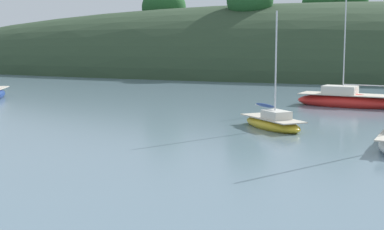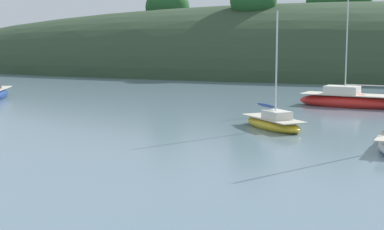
% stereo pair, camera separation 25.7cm
% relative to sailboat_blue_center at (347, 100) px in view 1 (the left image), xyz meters
% --- Properties ---
extents(far_shoreline_hill, '(150.00, 36.00, 23.30)m').
position_rel_sailboat_blue_center_xyz_m(far_shoreline_hill, '(-6.23, 38.33, -0.36)').
color(far_shoreline_hill, '#2D422B').
rests_on(far_shoreline_hill, ground).
extents(sailboat_blue_center, '(7.92, 3.66, 8.85)m').
position_rel_sailboat_blue_center_xyz_m(sailboat_blue_center, '(0.00, 0.00, 0.00)').
color(sailboat_blue_center, red).
rests_on(sailboat_blue_center, ground).
extents(sailboat_red_portside, '(4.63, 4.70, 6.69)m').
position_rel_sailboat_blue_center_xyz_m(sailboat_red_portside, '(-3.03, -12.43, -0.12)').
color(sailboat_red_portside, gold).
rests_on(sailboat_red_portside, ground).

